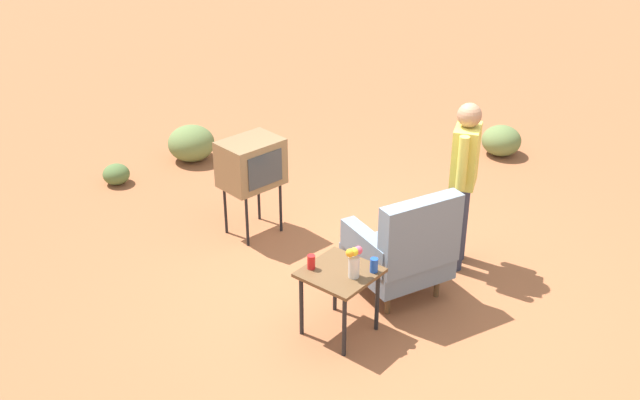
{
  "coord_description": "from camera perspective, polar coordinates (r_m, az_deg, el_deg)",
  "views": [
    {
      "loc": [
        4.94,
        3.27,
        3.91
      ],
      "look_at": [
        0.01,
        -0.77,
        0.65
      ],
      "focal_mm": 42.55,
      "sensor_mm": 36.0,
      "label": 1
    }
  ],
  "objects": [
    {
      "name": "person_standing",
      "position": [
        7.09,
        10.75,
        1.81
      ],
      "size": [
        0.53,
        0.34,
        1.64
      ],
      "color": "#2D3347",
      "rests_on": "ground"
    },
    {
      "name": "soda_can_blue",
      "position": [
        6.14,
        4.08,
        -4.91
      ],
      "size": [
        0.07,
        0.07,
        0.12
      ],
      "primitive_type": "cylinder",
      "color": "blue",
      "rests_on": "side_table"
    },
    {
      "name": "tv_on_stand",
      "position": [
        7.61,
        -5.2,
        2.74
      ],
      "size": [
        0.65,
        0.52,
        1.03
      ],
      "color": "black",
      "rests_on": "ground"
    },
    {
      "name": "soda_can_red",
      "position": [
        6.17,
        -0.66,
        -4.68
      ],
      "size": [
        0.07,
        0.07,
        0.12
      ],
      "primitive_type": "cylinder",
      "color": "red",
      "rests_on": "side_table"
    },
    {
      "name": "armchair",
      "position": [
        6.72,
        6.34,
        -3.61
      ],
      "size": [
        0.99,
        1.0,
        1.06
      ],
      "color": "brown",
      "rests_on": "ground"
    },
    {
      "name": "flower_vase",
      "position": [
        6.03,
        2.57,
        -4.58
      ],
      "size": [
        0.15,
        0.1,
        0.27
      ],
      "color": "silver",
      "rests_on": "side_table"
    },
    {
      "name": "side_table",
      "position": [
        6.21,
        1.5,
        -6.04
      ],
      "size": [
        0.56,
        0.56,
        0.6
      ],
      "color": "black",
      "rests_on": "ground"
    },
    {
      "name": "shrub_mid",
      "position": [
        9.94,
        13.48,
        4.37
      ],
      "size": [
        0.5,
        0.5,
        0.38
      ],
      "primitive_type": "ellipsoid",
      "color": "olive",
      "rests_on": "ground"
    },
    {
      "name": "shrub_lone",
      "position": [
        9.23,
        -15.08,
        1.89
      ],
      "size": [
        0.31,
        0.31,
        0.24
      ],
      "primitive_type": "ellipsoid",
      "color": "#516B38",
      "rests_on": "ground"
    },
    {
      "name": "shrub_far",
      "position": [
        9.64,
        -9.66,
        4.24
      ],
      "size": [
        0.58,
        0.58,
        0.45
      ],
      "primitive_type": "ellipsoid",
      "color": "olive",
      "rests_on": "ground"
    },
    {
      "name": "ground_plane",
      "position": [
        7.1,
        4.9,
        -6.45
      ],
      "size": [
        60.0,
        60.0,
        0.0
      ],
      "primitive_type": "plane",
      "color": "#A05B38"
    }
  ]
}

